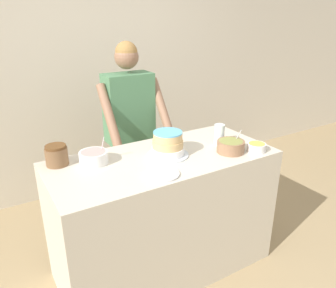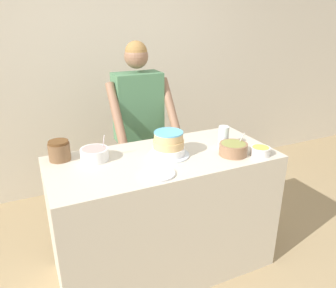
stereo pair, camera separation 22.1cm
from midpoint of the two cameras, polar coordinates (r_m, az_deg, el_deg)
name	(u,v)px [view 2 (the right image)]	position (r m, az deg, el deg)	size (l,w,h in m)	color
wall_back	(103,72)	(3.60, -9.50, 12.31)	(10.00, 0.05, 2.60)	beige
counter	(164,214)	(2.51, 1.88, -12.21)	(1.59, 0.72, 0.95)	beige
person_baker	(139,119)	(2.92, -2.94, 4.34)	(0.56, 0.47, 1.67)	#2D2D38
cake	(169,145)	(2.27, 2.90, -0.20)	(0.29, 0.29, 0.18)	silver
frosting_bowl_olive	(233,149)	(2.36, 13.95, -0.84)	(0.20, 0.20, 0.16)	#936B4C
frosting_bowl_yellow	(260,151)	(2.42, 18.35, -1.16)	(0.13, 0.13, 0.06)	white
frosting_bowl_pink	(95,154)	(2.24, -9.96, -1.73)	(0.19, 0.19, 0.18)	white
drinking_glass	(223,137)	(2.47, 12.17, 1.21)	(0.08, 0.08, 0.16)	silver
ceramic_plate	(158,174)	(2.03, 1.31, -5.24)	(0.22, 0.22, 0.01)	silver
stoneware_jar	(59,151)	(2.29, -15.83, -1.18)	(0.14, 0.14, 0.14)	brown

